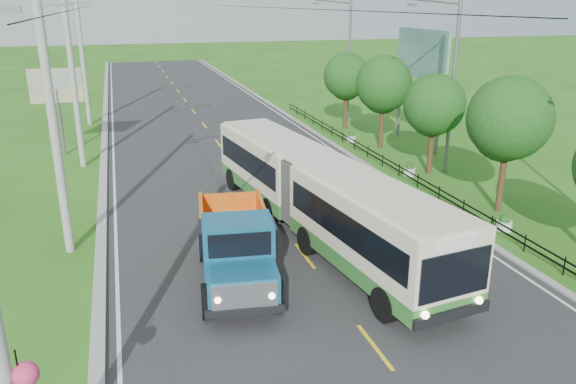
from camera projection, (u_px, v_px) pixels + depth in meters
name	position (u px, v px, depth m)	size (l,w,h in m)	color
ground	(375.00, 347.00, 15.23)	(240.00, 240.00, 0.00)	#2A5D16
road	(230.00, 159.00, 33.35)	(14.00, 120.00, 0.02)	#28282B
curb_left	(104.00, 168.00, 31.35)	(0.40, 120.00, 0.15)	#9E9E99
curb_right	(342.00, 150.00, 35.29)	(0.30, 120.00, 0.10)	#9E9E99
edge_line_left	(114.00, 168.00, 31.52)	(0.12, 120.00, 0.00)	silver
edge_line_right	(335.00, 151.00, 35.17)	(0.12, 120.00, 0.00)	silver
centre_dash	(375.00, 347.00, 15.22)	(0.12, 2.20, 0.00)	yellow
railing_right	(399.00, 171.00, 30.01)	(0.04, 40.00, 0.60)	black
pole_near	(53.00, 117.00, 19.48)	(3.51, 0.32, 10.00)	gray
pole_mid	(73.00, 76.00, 30.35)	(3.51, 0.32, 10.00)	gray
pole_far	(83.00, 56.00, 41.22)	(3.51, 0.32, 10.00)	gray
tree_third	(508.00, 122.00, 24.02)	(3.60, 3.62, 6.00)	#382314
tree_fourth	(434.00, 108.00, 29.59)	(3.24, 3.31, 5.40)	#382314
tree_fifth	(383.00, 87.00, 34.94)	(3.48, 3.52, 5.80)	#382314
tree_back	(346.00, 78.00, 40.44)	(3.30, 3.36, 5.50)	#382314
streetlight_mid	(450.00, 82.00, 29.25)	(3.02, 0.20, 9.07)	slate
streetlight_far	(347.00, 58.00, 41.94)	(3.02, 0.20, 9.07)	slate
planter_near	(504.00, 224.00, 22.93)	(0.64, 0.64, 0.67)	silver
planter_mid	(409.00, 170.00, 30.18)	(0.64, 0.64, 0.67)	silver
planter_far	(351.00, 138.00, 37.43)	(0.64, 0.64, 0.67)	silver
billboard_left	(57.00, 91.00, 33.12)	(3.00, 0.20, 5.20)	slate
billboard_right	(421.00, 62.00, 35.00)	(0.24, 6.00, 7.30)	slate
bus	(317.00, 190.00, 22.00)	(4.76, 16.30, 3.11)	#31722D
dump_truck	(236.00, 242.00, 18.33)	(3.05, 6.32, 2.56)	#135274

